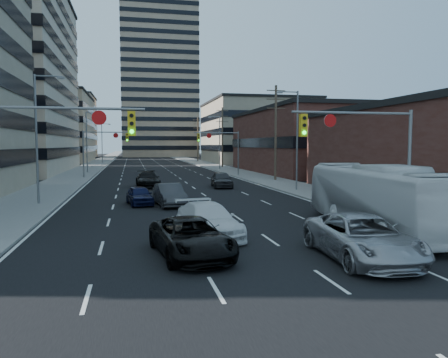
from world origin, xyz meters
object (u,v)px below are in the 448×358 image
Objects in this scene: sedan_blue at (140,195)px; black_pickup at (191,238)px; silver_suv at (362,238)px; transit_bus at (377,198)px; white_van at (208,220)px.

black_pickup is at bearing -91.73° from sedan_blue.
transit_bus is at bearing 56.87° from silver_suv.
silver_suv reaches higher than black_pickup.
silver_suv is (4.82, -5.09, 0.05)m from white_van.
white_van is at bearing -177.18° from transit_bus.
silver_suv reaches higher than white_van.
sedan_blue is at bearing 88.83° from black_pickup.
transit_bus reaches higher than black_pickup.
transit_bus is (3.55, 4.85, 0.81)m from silver_suv.
black_pickup is at bearing 167.05° from silver_suv.
black_pickup is 6.31m from silver_suv.
white_van is at bearing -84.04° from sedan_blue.
white_van reaches higher than sedan_blue.
transit_bus is at bearing -54.35° from sedan_blue.
transit_bus is 2.99× the size of sedan_blue.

